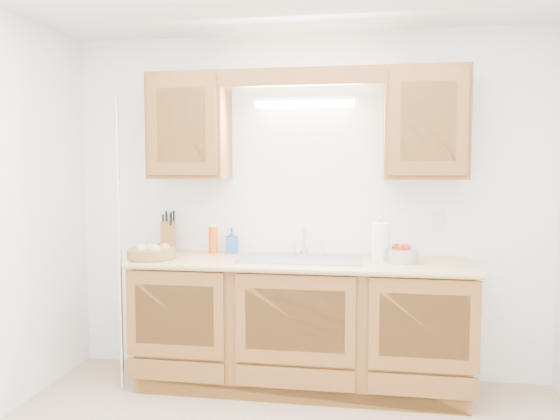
% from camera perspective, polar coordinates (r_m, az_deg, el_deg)
% --- Properties ---
extents(room, '(3.52, 3.50, 2.50)m').
position_cam_1_polar(room, '(2.55, -1.05, -1.80)').
color(room, '#C5B18E').
rests_on(room, ground).
extents(base_cabinets, '(2.20, 0.60, 0.86)m').
position_cam_1_polar(base_cabinets, '(3.88, 2.17, -11.90)').
color(base_cabinets, brown).
rests_on(base_cabinets, ground).
extents(countertop, '(2.30, 0.63, 0.04)m').
position_cam_1_polar(countertop, '(3.76, 2.16, -5.51)').
color(countertop, tan).
rests_on(countertop, base_cabinets).
extents(upper_cabinet_left, '(0.55, 0.33, 0.75)m').
position_cam_1_polar(upper_cabinet_left, '(4.05, -9.41, 8.55)').
color(upper_cabinet_left, brown).
rests_on(upper_cabinet_left, room).
extents(upper_cabinet_right, '(0.55, 0.33, 0.75)m').
position_cam_1_polar(upper_cabinet_right, '(3.86, 14.95, 8.68)').
color(upper_cabinet_right, brown).
rests_on(upper_cabinet_right, room).
extents(valance, '(2.20, 0.05, 0.12)m').
position_cam_1_polar(valance, '(3.76, 2.22, 13.77)').
color(valance, brown).
rests_on(valance, room).
extents(fluorescent_fixture, '(0.76, 0.08, 0.08)m').
position_cam_1_polar(fluorescent_fixture, '(3.97, 2.62, 11.19)').
color(fluorescent_fixture, white).
rests_on(fluorescent_fixture, room).
extents(sink, '(0.84, 0.46, 0.36)m').
position_cam_1_polar(sink, '(3.79, 2.20, -6.23)').
color(sink, '#9E9EA3').
rests_on(sink, countertop).
extents(wire_shelf_pole, '(0.03, 0.03, 2.00)m').
position_cam_1_polar(wire_shelf_pole, '(3.84, -16.42, -3.67)').
color(wire_shelf_pole, silver).
rests_on(wire_shelf_pole, ground).
extents(outlet_plate, '(0.08, 0.01, 0.12)m').
position_cam_1_polar(outlet_plate, '(4.04, 16.23, -1.14)').
color(outlet_plate, white).
rests_on(outlet_plate, room).
extents(fruit_basket, '(0.43, 0.43, 0.10)m').
position_cam_1_polar(fruit_basket, '(3.90, -13.29, -4.29)').
color(fruit_basket, '#AB7D44').
rests_on(fruit_basket, countertop).
extents(knife_block, '(0.17, 0.21, 0.32)m').
position_cam_1_polar(knife_block, '(4.19, -11.62, -2.73)').
color(knife_block, brown).
rests_on(knife_block, countertop).
extents(orange_canister, '(0.09, 0.09, 0.21)m').
position_cam_1_polar(orange_canister, '(4.07, -7.00, -3.02)').
color(orange_canister, '#E4550C').
rests_on(orange_canister, countertop).
extents(soap_bottle, '(0.11, 0.11, 0.18)m').
position_cam_1_polar(soap_bottle, '(4.06, -5.04, -3.21)').
color(soap_bottle, '#235DAF').
rests_on(soap_bottle, countertop).
extents(sponge, '(0.12, 0.08, 0.03)m').
position_cam_1_polar(sponge, '(3.98, 10.37, -4.59)').
color(sponge, '#CC333F').
rests_on(sponge, countertop).
extents(paper_towel, '(0.15, 0.15, 0.31)m').
position_cam_1_polar(paper_towel, '(3.75, 10.46, -3.33)').
color(paper_towel, silver).
rests_on(paper_towel, countertop).
extents(apple_bowl, '(0.27, 0.27, 0.12)m').
position_cam_1_polar(apple_bowl, '(3.75, 12.51, -4.50)').
color(apple_bowl, silver).
rests_on(apple_bowl, countertop).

